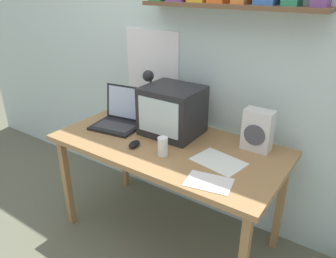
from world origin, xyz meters
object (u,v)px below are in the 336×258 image
object	(u,v)px
juice_glass	(163,147)
loose_paper_near_monitor	(219,161)
laptop	(120,116)
computer_mouse	(134,144)
desk_lamp	(149,90)
corner_desk	(168,152)
space_heater	(258,130)
crt_monitor	(172,111)
printed_handout	(209,182)

from	to	relation	value
juice_glass	loose_paper_near_monitor	distance (m)	0.34
laptop	computer_mouse	xyz separation A→B (m)	(0.31, -0.21, -0.05)
desk_lamp	juice_glass	xyz separation A→B (m)	(0.39, -0.39, -0.19)
corner_desk	juice_glass	xyz separation A→B (m)	(0.07, -0.15, 0.12)
desk_lamp	juice_glass	world-z (taller)	desk_lamp
juice_glass	loose_paper_near_monitor	bearing A→B (deg)	20.99
desk_lamp	space_heater	world-z (taller)	desk_lamp
desk_lamp	computer_mouse	world-z (taller)	desk_lamp
corner_desk	crt_monitor	distance (m)	0.28
loose_paper_near_monitor	printed_handout	bearing A→B (deg)	-76.26
juice_glass	loose_paper_near_monitor	world-z (taller)	juice_glass
juice_glass	space_heater	xyz separation A→B (m)	(0.43, 0.39, 0.08)
crt_monitor	printed_handout	bearing A→B (deg)	-39.07
corner_desk	laptop	xyz separation A→B (m)	(-0.46, 0.05, 0.13)
corner_desk	space_heater	distance (m)	0.59
desk_lamp	crt_monitor	bearing A→B (deg)	-35.58
space_heater	printed_handout	bearing A→B (deg)	-97.52
juice_glass	computer_mouse	xyz separation A→B (m)	(-0.22, -0.01, -0.04)
space_heater	juice_glass	bearing A→B (deg)	-137.90
crt_monitor	space_heater	xyz separation A→B (m)	(0.56, 0.10, -0.03)
desk_lamp	loose_paper_near_monitor	xyz separation A→B (m)	(0.71, -0.26, -0.24)
corner_desk	printed_handout	distance (m)	0.51
desk_lamp	printed_handout	size ratio (longest dim) A/B	1.46
computer_mouse	crt_monitor	bearing A→B (deg)	74.28
corner_desk	loose_paper_near_monitor	xyz separation A→B (m)	(0.38, -0.03, 0.07)
desk_lamp	loose_paper_near_monitor	size ratio (longest dim) A/B	1.21
laptop	computer_mouse	world-z (taller)	laptop
corner_desk	computer_mouse	bearing A→B (deg)	-133.05
loose_paper_near_monitor	desk_lamp	bearing A→B (deg)	159.44
desk_lamp	printed_handout	distance (m)	0.94
printed_handout	computer_mouse	bearing A→B (deg)	170.82
corner_desk	crt_monitor	world-z (taller)	crt_monitor
laptop	loose_paper_near_monitor	world-z (taller)	laptop
corner_desk	computer_mouse	size ratio (longest dim) A/B	12.93
juice_glass	space_heater	distance (m)	0.59
laptop	space_heater	xyz separation A→B (m)	(0.96, 0.19, 0.06)
corner_desk	loose_paper_near_monitor	size ratio (longest dim) A/B	4.66
space_heater	printed_handout	size ratio (longest dim) A/B	0.97
corner_desk	desk_lamp	distance (m)	0.50
laptop	juice_glass	size ratio (longest dim) A/B	3.08
space_heater	computer_mouse	xyz separation A→B (m)	(-0.65, -0.40, -0.11)
computer_mouse	loose_paper_near_monitor	distance (m)	0.55
corner_desk	laptop	bearing A→B (deg)	173.78
computer_mouse	loose_paper_near_monitor	world-z (taller)	computer_mouse
juice_glass	computer_mouse	distance (m)	0.22
computer_mouse	laptop	bearing A→B (deg)	145.53
corner_desk	juice_glass	bearing A→B (deg)	-66.33
corner_desk	juice_glass	size ratio (longest dim) A/B	12.70
laptop	space_heater	bearing A→B (deg)	2.65
crt_monitor	juice_glass	bearing A→B (deg)	-66.62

